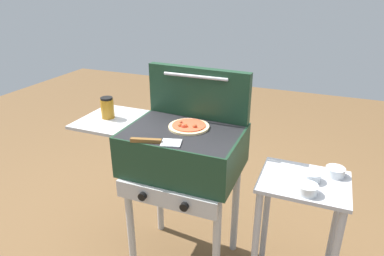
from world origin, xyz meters
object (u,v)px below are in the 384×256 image
object	(u,v)px
topping_bowl_near	(311,177)
topping_bowl_middle	(335,172)
topping_bowl_far	(307,189)
grill	(181,153)
spatula	(156,141)
pizza_pepperoni	(189,126)
prep_table	(299,214)
sauce_jar	(108,108)

from	to	relation	value
topping_bowl_near	topping_bowl_middle	world-z (taller)	same
topping_bowl_near	topping_bowl_far	size ratio (longest dim) A/B	0.94
grill	topping_bowl_near	bearing A→B (deg)	1.34
grill	spatula	distance (m)	0.25
pizza_pepperoni	spatula	distance (m)	0.25
topping_bowl_middle	spatula	bearing A→B (deg)	-160.42
prep_table	topping_bowl_middle	world-z (taller)	topping_bowl_middle
pizza_pepperoni	topping_bowl_far	world-z (taller)	pizza_pepperoni
topping_bowl_near	spatula	bearing A→B (deg)	-164.18
topping_bowl_near	topping_bowl_far	xyz separation A→B (m)	(-0.01, -0.13, -0.00)
prep_table	topping_bowl_far	xyz separation A→B (m)	(0.02, -0.11, 0.23)
topping_bowl_near	topping_bowl_middle	size ratio (longest dim) A/B	0.97
spatula	pizza_pepperoni	bearing A→B (deg)	72.20
topping_bowl_near	grill	bearing A→B (deg)	-178.66
topping_bowl_middle	pizza_pepperoni	bearing A→B (deg)	-175.14
grill	topping_bowl_middle	world-z (taller)	grill
prep_table	pizza_pepperoni	bearing A→B (deg)	176.53
topping_bowl_near	topping_bowl_far	distance (m)	0.13
pizza_pepperoni	topping_bowl_middle	xyz separation A→B (m)	(0.78, 0.07, -0.16)
sauce_jar	topping_bowl_middle	bearing A→B (deg)	4.63
grill	prep_table	world-z (taller)	grill
pizza_pepperoni	sauce_jar	bearing A→B (deg)	-175.72
grill	prep_table	size ratio (longest dim) A/B	1.31
prep_table	topping_bowl_far	bearing A→B (deg)	-79.95
topping_bowl_far	topping_bowl_middle	distance (m)	0.25
sauce_jar	topping_bowl_far	bearing A→B (deg)	-5.61
prep_table	topping_bowl_near	bearing A→B (deg)	23.68
sauce_jar	spatula	distance (m)	0.48
pizza_pepperoni	topping_bowl_far	bearing A→B (deg)	-12.92
grill	topping_bowl_far	bearing A→B (deg)	-8.94
prep_table	topping_bowl_near	world-z (taller)	topping_bowl_near
sauce_jar	pizza_pepperoni	bearing A→B (deg)	4.28
spatula	topping_bowl_middle	size ratio (longest dim) A/B	2.75
sauce_jar	prep_table	xyz separation A→B (m)	(1.15, -0.00, -0.44)
pizza_pepperoni	topping_bowl_middle	world-z (taller)	pizza_pepperoni
pizza_pepperoni	topping_bowl_far	size ratio (longest dim) A/B	2.30
topping_bowl_near	pizza_pepperoni	bearing A→B (deg)	177.68
topping_bowl_middle	prep_table	bearing A→B (deg)	-142.59
sauce_jar	topping_bowl_far	world-z (taller)	sauce_jar
grill	sauce_jar	bearing A→B (deg)	179.29
pizza_pepperoni	sauce_jar	distance (m)	0.51
topping_bowl_near	sauce_jar	bearing A→B (deg)	-179.49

